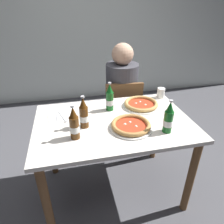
{
  "coord_description": "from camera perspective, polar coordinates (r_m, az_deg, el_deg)",
  "views": [
    {
      "loc": [
        -0.31,
        -1.31,
        1.57
      ],
      "look_at": [
        0.0,
        0.05,
        0.8
      ],
      "focal_mm": 32.62,
      "sensor_mm": 36.0,
      "label": 1
    }
  ],
  "objects": [
    {
      "name": "paper_cup",
      "position": [
        2.0,
        13.53,
        5.23
      ],
      "size": [
        0.07,
        0.07,
        0.09
      ],
      "primitive_type": "cylinder",
      "color": "white",
      "rests_on": "dining_table_main"
    },
    {
      "name": "pizza_marinara_far",
      "position": [
        1.49,
        5.33,
        -3.8
      ],
      "size": [
        0.31,
        0.31,
        0.04
      ],
      "color": "white",
      "rests_on": "dining_table_main"
    },
    {
      "name": "ground_plane",
      "position": [
        2.07,
        0.33,
        -20.47
      ],
      "size": [
        8.0,
        8.0,
        0.0
      ],
      "primitive_type": "plane",
      "color": "#4C4C51"
    },
    {
      "name": "dining_table_main",
      "position": [
        1.64,
        0.39,
        -5.85
      ],
      "size": [
        1.2,
        0.8,
        0.75
      ],
      "color": "silver",
      "rests_on": "ground_plane"
    },
    {
      "name": "beer_bottle_right",
      "position": [
        1.69,
        -0.65,
        3.77
      ],
      "size": [
        0.07,
        0.07,
        0.25
      ],
      "color": "#14591E",
      "rests_on": "dining_table_main"
    },
    {
      "name": "back_wall_tiled",
      "position": [
        3.54,
        -8.43,
        24.19
      ],
      "size": [
        7.0,
        0.1,
        2.6
      ],
      "primitive_type": "cube",
      "color": "silver",
      "rests_on": "ground_plane"
    },
    {
      "name": "diner_seated",
      "position": [
        2.28,
        2.67,
        3.12
      ],
      "size": [
        0.34,
        0.34,
        1.21
      ],
      "color": "#2D3342",
      "rests_on": "ground_plane"
    },
    {
      "name": "pizza_margherita_near",
      "position": [
        1.8,
        8.15,
        2.16
      ],
      "size": [
        0.32,
        0.32,
        0.04
      ],
      "color": "white",
      "rests_on": "dining_table_main"
    },
    {
      "name": "beer_bottle_left",
      "position": [
        1.47,
        -7.9,
        -0.65
      ],
      "size": [
        0.07,
        0.07,
        0.25
      ],
      "color": "#512D0F",
      "rests_on": "dining_table_main"
    },
    {
      "name": "beer_bottle_extra",
      "position": [
        1.45,
        15.52,
        -1.88
      ],
      "size": [
        0.07,
        0.07,
        0.25
      ],
      "color": "#14591E",
      "rests_on": "dining_table_main"
    },
    {
      "name": "napkin_with_cutlery",
      "position": [
        1.68,
        -14.38,
        -1.36
      ],
      "size": [
        0.2,
        0.2,
        0.01
      ],
      "color": "white",
      "rests_on": "dining_table_main"
    },
    {
      "name": "chair_behind_table",
      "position": [
        2.28,
        2.79,
        0.26
      ],
      "size": [
        0.43,
        0.43,
        0.85
      ],
      "rotation": [
        0.0,
        0.0,
        3.05
      ],
      "color": "brown",
      "rests_on": "ground_plane"
    },
    {
      "name": "beer_bottle_center",
      "position": [
        1.36,
        -10.53,
        -3.53
      ],
      "size": [
        0.07,
        0.07,
        0.25
      ],
      "color": "#512D0F",
      "rests_on": "dining_table_main"
    }
  ]
}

